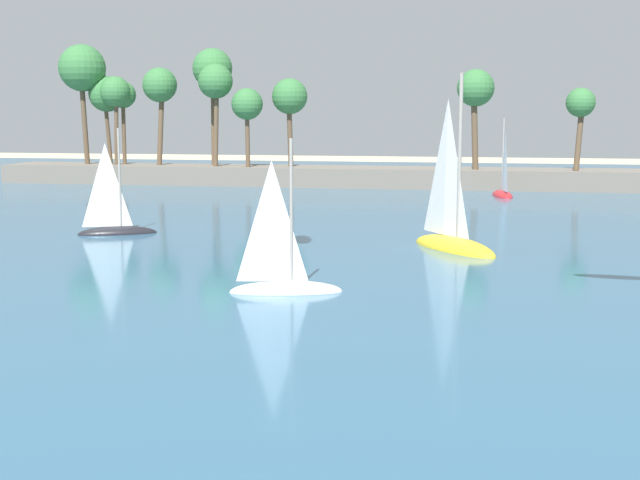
% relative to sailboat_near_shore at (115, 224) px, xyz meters
% --- Properties ---
extents(sea, '(220.00, 107.73, 0.06)m').
position_rel_sailboat_near_shore_xyz_m(sea, '(17.26, 20.35, -0.60)').
color(sea, '#33607F').
rests_on(sea, ground).
extents(palm_headland, '(85.88, 6.19, 13.33)m').
position_rel_sailboat_near_shore_xyz_m(palm_headland, '(12.46, 34.15, 3.31)').
color(palm_headland, slate).
rests_on(palm_headland, ground).
extents(sailboat_near_shore, '(4.52, 3.04, 6.34)m').
position_rel_sailboat_near_shore_xyz_m(sailboat_near_shore, '(0.00, 0.00, 0.00)').
color(sailboat_near_shore, black).
rests_on(sailboat_near_shore, sea).
extents(sailboat_mid_bay, '(2.23, 4.85, 6.77)m').
position_rel_sailboat_near_shore_xyz_m(sailboat_mid_bay, '(21.72, 26.81, 0.04)').
color(sailboat_mid_bay, red).
rests_on(sailboat_mid_bay, sea).
extents(sailboat_toward_headland, '(4.49, 2.27, 6.25)m').
position_rel_sailboat_near_shore_xyz_m(sailboat_toward_headland, '(12.93, -13.72, -0.01)').
color(sailboat_toward_headland, white).
rests_on(sailboat_toward_headland, sea).
extents(sailboat_far_left, '(5.36, 6.30, 9.30)m').
position_rel_sailboat_near_shore_xyz_m(sailboat_far_left, '(18.81, -1.86, 0.27)').
color(sailboat_far_left, yellow).
rests_on(sailboat_far_left, sea).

